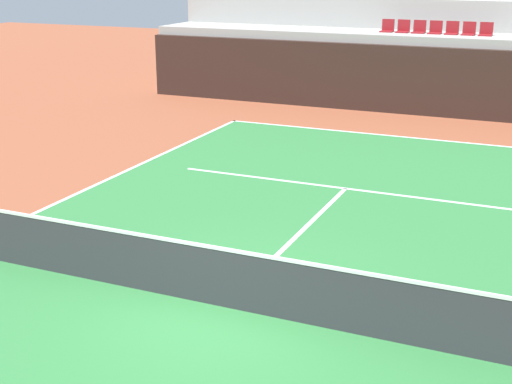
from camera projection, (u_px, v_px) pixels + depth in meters
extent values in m
plane|color=brown|center=(224.00, 307.00, 10.75)|extent=(80.00, 80.00, 0.00)
cube|color=#2D7238|center=(224.00, 307.00, 10.75)|extent=(11.00, 24.00, 0.01)
cube|color=white|center=(399.00, 136.00, 21.17)|extent=(11.00, 0.10, 0.00)
cube|color=white|center=(346.00, 188.00, 16.33)|extent=(8.26, 0.10, 0.00)
cube|color=white|center=(297.00, 235.00, 13.54)|extent=(0.10, 6.40, 0.00)
cube|color=black|center=(424.00, 81.00, 23.83)|extent=(20.73, 0.30, 2.29)
cube|color=#9E9E99|center=(432.00, 71.00, 24.96)|extent=(20.73, 2.40, 2.60)
cube|color=#9E9E99|center=(444.00, 49.00, 26.89)|extent=(20.73, 2.40, 3.67)
cube|color=maroon|center=(387.00, 31.00, 25.19)|extent=(0.44, 0.44, 0.04)
cube|color=maroon|center=(388.00, 25.00, 25.30)|extent=(0.44, 0.04, 0.40)
cube|color=maroon|center=(402.00, 32.00, 24.98)|extent=(0.44, 0.44, 0.04)
cube|color=maroon|center=(404.00, 25.00, 25.09)|extent=(0.44, 0.04, 0.40)
cube|color=maroon|center=(418.00, 33.00, 24.77)|extent=(0.44, 0.44, 0.04)
cube|color=maroon|center=(420.00, 26.00, 24.87)|extent=(0.44, 0.04, 0.40)
cube|color=maroon|center=(435.00, 33.00, 24.55)|extent=(0.44, 0.44, 0.04)
cube|color=maroon|center=(436.00, 26.00, 24.66)|extent=(0.44, 0.04, 0.40)
cube|color=maroon|center=(451.00, 34.00, 24.34)|extent=(0.44, 0.44, 0.04)
cube|color=maroon|center=(453.00, 27.00, 24.45)|extent=(0.44, 0.04, 0.40)
cube|color=maroon|center=(468.00, 35.00, 24.13)|extent=(0.44, 0.44, 0.04)
cube|color=maroon|center=(469.00, 27.00, 24.23)|extent=(0.44, 0.04, 0.40)
cube|color=maroon|center=(485.00, 35.00, 23.91)|extent=(0.44, 0.44, 0.04)
cube|color=maroon|center=(487.00, 28.00, 24.02)|extent=(0.44, 0.04, 0.40)
cube|color=#333338|center=(224.00, 279.00, 10.61)|extent=(10.90, 0.02, 0.92)
cube|color=white|center=(223.00, 249.00, 10.45)|extent=(10.90, 0.04, 0.05)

